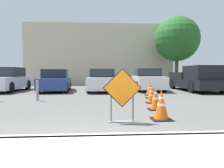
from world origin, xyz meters
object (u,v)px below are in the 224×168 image
Objects in this scene: traffic_cone_second at (156,99)px; pickup_truck at (198,80)px; road_closed_sign at (122,93)px; parked_car_third at (103,81)px; parked_car_second at (55,81)px; traffic_cone_third at (151,95)px; parked_car_nearest at (8,80)px; parked_car_fourth at (148,80)px; bollard_nearest at (37,90)px; traffic_cone_fourth at (152,91)px; traffic_cone_nearest at (161,105)px; traffic_cone_fifth at (150,88)px.

traffic_cone_second is 8.12m from pickup_truck.
road_closed_sign is 8.85m from parked_car_third.
traffic_cone_third is at bearing 125.78° from parked_car_second.
parked_car_nearest is 6.11m from parked_car_third.
road_closed_sign is at bearing 77.01° from parked_car_fourth.
bollard_nearest is (-3.13, 4.18, -0.24)m from road_closed_sign.
pickup_truck reaches higher than traffic_cone_third.
traffic_cone_second is at bearing -29.59° from bollard_nearest.
traffic_cone_third is at bearing 81.94° from parked_car_fourth.
parked_car_fourth reaches higher than parked_car_third.
traffic_cone_fourth is (0.66, 3.09, -0.03)m from traffic_cone_second.
traffic_cone_nearest is at bearing -99.51° from traffic_cone_third.
pickup_truck reaches higher than road_closed_sign.
parked_car_second is (3.05, -0.13, -0.06)m from parked_car_nearest.
pickup_truck reaches higher than parked_car_fourth.
parked_car_second is 9.17m from pickup_truck.
traffic_cone_fourth is 0.88× the size of traffic_cone_fifth.
bollard_nearest is (0.15, -4.88, -0.18)m from parked_car_second.
traffic_cone_nearest is at bearing 11.79° from road_closed_sign.
bollard_nearest is (-5.32, -1.93, 0.09)m from traffic_cone_fifth.
road_closed_sign is at bearing -168.21° from traffic_cone_nearest.
traffic_cone_fifth reaches higher than traffic_cone_second.
parked_car_second is at bearing 121.71° from traffic_cone_second.
pickup_truck is at bearing 55.00° from road_closed_sign.
parked_car_nearest is (-8.52, 3.07, 0.33)m from traffic_cone_fifth.
traffic_cone_fourth is at bearing 6.65° from bollard_nearest.
parked_car_nearest is (-8.27, 4.41, 0.38)m from traffic_cone_fourth.
traffic_cone_third is 0.14× the size of parked_car_nearest.
parked_car_second reaches higher than traffic_cone_fourth.
bollard_nearest is at bearing 124.92° from parked_car_nearest.
parked_car_fourth is (0.88, 4.55, 0.36)m from traffic_cone_fourth.
parked_car_fourth reaches higher than parked_car_second.
traffic_cone_fourth is 6.76m from parked_car_second.
traffic_cone_nearest is 11.61m from parked_car_nearest.
traffic_cone_third is 0.15× the size of parked_car_second.
parked_car_third is at bearing 179.17° from parked_car_nearest.
traffic_cone_second is at bearing 56.09° from pickup_truck.
parked_car_third is 0.80× the size of pickup_truck.
traffic_cone_fourth is 5.34m from pickup_truck.
traffic_cone_nearest is 0.17× the size of parked_car_nearest.
traffic_cone_fourth is 9.38m from parked_car_nearest.
parked_car_nearest is 1.02× the size of parked_car_third.
traffic_cone_third is (0.25, 1.52, -0.06)m from traffic_cone_second.
bollard_nearest reaches higher than traffic_cone_fourth.
parked_car_fourth reaches higher than road_closed_sign.
pickup_truck reaches higher than traffic_cone_fourth.
pickup_truck is (3.67, 2.26, 0.35)m from traffic_cone_fifth.
parked_car_fourth is at bearing -16.87° from pickup_truck.
traffic_cone_fifth is 9.06m from parked_car_nearest.
parked_car_nearest is at bearing -3.32° from pickup_truck.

